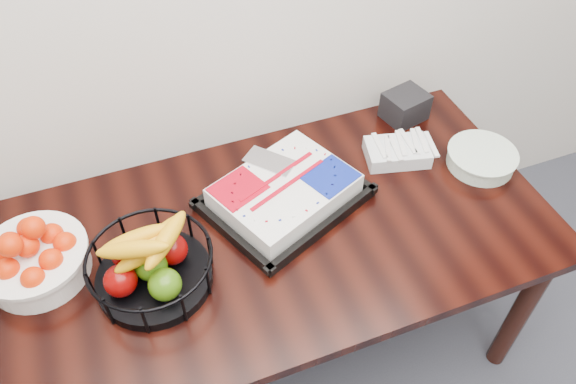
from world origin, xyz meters
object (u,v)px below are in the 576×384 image
object	(u,v)px
table	(272,248)
plate_stack	(481,158)
tangerine_bowl	(32,254)
napkin_box	(405,106)
cake_tray	(285,193)
fruit_basket	(151,265)

from	to	relation	value
table	plate_stack	size ratio (longest dim) A/B	7.41
table	tangerine_bowl	xyz separation A→B (m)	(-0.69, 0.10, 0.17)
tangerine_bowl	napkin_box	xyz separation A→B (m)	(1.36, 0.25, -0.03)
plate_stack	napkin_box	xyz separation A→B (m)	(-0.12, 0.33, 0.02)
cake_tray	plate_stack	world-z (taller)	cake_tray
tangerine_bowl	fruit_basket	xyz separation A→B (m)	(0.31, -0.15, -0.01)
table	napkin_box	xyz separation A→B (m)	(0.67, 0.35, 0.14)
tangerine_bowl	napkin_box	bearing A→B (deg)	10.39
table	napkin_box	size ratio (longest dim) A/B	12.02
table	tangerine_bowl	distance (m)	0.72
fruit_basket	napkin_box	world-z (taller)	fruit_basket
fruit_basket	plate_stack	distance (m)	1.18
napkin_box	tangerine_bowl	bearing A→B (deg)	-169.61
table	cake_tray	size ratio (longest dim) A/B	3.06
cake_tray	napkin_box	world-z (taller)	napkin_box
table	napkin_box	distance (m)	0.77
table	fruit_basket	xyz separation A→B (m)	(-0.38, -0.05, 0.17)
plate_stack	napkin_box	distance (m)	0.35
tangerine_bowl	plate_stack	size ratio (longest dim) A/B	1.30
plate_stack	napkin_box	bearing A→B (deg)	110.75
tangerine_bowl	plate_stack	bearing A→B (deg)	-3.04
tangerine_bowl	fruit_basket	world-z (taller)	tangerine_bowl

